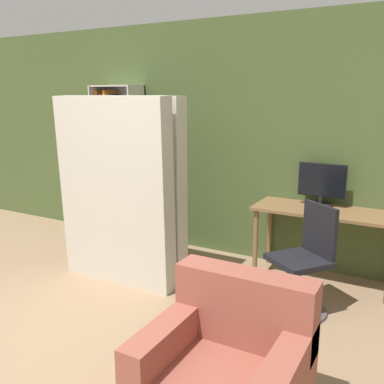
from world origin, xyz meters
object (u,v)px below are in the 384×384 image
at_px(office_chair, 304,269).
at_px(bookshelf, 116,166).
at_px(armchair, 227,375).
at_px(monitor, 322,184).
at_px(mattress_near, 115,193).
at_px(mattress_far, 130,188).

distance_m(office_chair, bookshelf, 2.90).
bearing_deg(armchair, monitor, 91.17).
height_order(monitor, bookshelf, bookshelf).
distance_m(office_chair, armchair, 1.54).
xyz_separation_m(monitor, bookshelf, (-2.63, -0.01, -0.02)).
height_order(monitor, mattress_near, mattress_near).
xyz_separation_m(mattress_near, mattress_far, (0.00, 0.24, -0.00)).
xyz_separation_m(monitor, office_chair, (0.08, -0.86, -0.59)).
relative_size(bookshelf, armchair, 2.33).
bearing_deg(armchair, mattress_near, 144.93).
distance_m(mattress_near, armchair, 2.26).
relative_size(office_chair, armchair, 1.12).
bearing_deg(mattress_near, office_chair, 9.02).
distance_m(bookshelf, mattress_far, 1.27).
height_order(office_chair, armchair, office_chair).
bearing_deg(monitor, mattress_near, -146.53).
xyz_separation_m(bookshelf, mattress_far, (0.90, -0.90, -0.03)).
bearing_deg(mattress_far, armchair, -39.95).
relative_size(mattress_near, mattress_far, 1.00).
bearing_deg(mattress_far, bookshelf, 135.14).
distance_m(monitor, office_chair, 1.04).
relative_size(monitor, armchair, 0.56).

